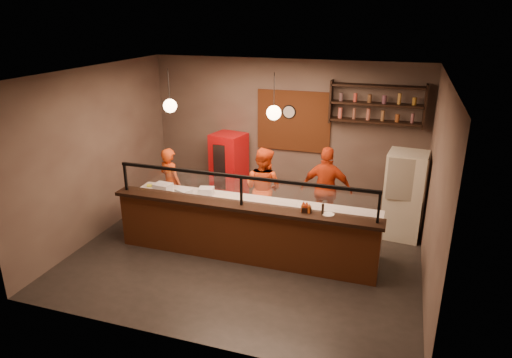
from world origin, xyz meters
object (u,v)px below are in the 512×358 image
(condiment_caddy, at_px, (306,209))
(pepper_mill, at_px, (323,209))
(wall_clock, at_px, (289,112))
(pizza_dough, at_px, (227,199))
(red_cooler, at_px, (229,168))
(cook_mid, at_px, (263,188))
(cook_left, at_px, (171,183))
(fridge, at_px, (404,195))
(cook_right, at_px, (326,189))

(condiment_caddy, xyz_separation_m, pepper_mill, (0.27, -0.02, 0.05))
(pepper_mill, bearing_deg, condiment_caddy, 175.44)
(wall_clock, bearing_deg, pizza_dough, -104.08)
(pepper_mill, bearing_deg, red_cooler, 136.60)
(cook_mid, height_order, condiment_caddy, cook_mid)
(cook_left, height_order, condiment_caddy, cook_left)
(wall_clock, distance_m, fridge, 2.94)
(fridge, height_order, condiment_caddy, fridge)
(cook_left, distance_m, red_cooler, 1.46)
(red_cooler, bearing_deg, pizza_dough, -57.70)
(fridge, bearing_deg, pepper_mill, -118.54)
(cook_left, bearing_deg, fridge, -150.34)
(fridge, bearing_deg, wall_clock, 165.88)
(fridge, distance_m, condiment_caddy, 2.36)
(wall_clock, relative_size, fridge, 0.18)
(cook_right, relative_size, red_cooler, 1.07)
(cook_left, xyz_separation_m, pizza_dough, (1.55, -0.75, 0.15))
(pepper_mill, bearing_deg, cook_mid, 136.15)
(wall_clock, height_order, fridge, wall_clock)
(wall_clock, xyz_separation_m, fridge, (2.50, -0.90, -1.26))
(cook_left, bearing_deg, wall_clock, -122.25)
(cook_left, relative_size, pepper_mill, 8.33)
(pizza_dough, xyz_separation_m, condiment_caddy, (1.56, -0.43, 0.20))
(wall_clock, distance_m, cook_left, 2.93)
(red_cooler, xyz_separation_m, pizza_dough, (0.72, -1.95, 0.11))
(red_cooler, bearing_deg, cook_left, -112.39)
(cook_right, height_order, red_cooler, cook_right)
(cook_right, xyz_separation_m, condiment_caddy, (-0.06, -1.62, 0.25))
(wall_clock, bearing_deg, cook_left, -144.36)
(wall_clock, distance_m, pizza_dough, 2.62)
(cook_left, distance_m, pepper_mill, 3.61)
(cook_mid, bearing_deg, cook_left, 21.21)
(cook_mid, distance_m, cook_right, 1.24)
(cook_mid, xyz_separation_m, pepper_mill, (1.42, -1.36, 0.32))
(cook_right, bearing_deg, pizza_dough, 35.92)
(wall_clock, relative_size, cook_right, 0.18)
(cook_left, xyz_separation_m, cook_mid, (1.96, 0.16, 0.07))
(fridge, distance_m, pizza_dough, 3.36)
(fridge, xyz_separation_m, pizza_dough, (-3.07, -1.36, 0.06))
(cook_left, height_order, red_cooler, red_cooler)
(cook_right, height_order, condiment_caddy, cook_right)
(wall_clock, height_order, cook_right, wall_clock)
(wall_clock, bearing_deg, condiment_caddy, -69.82)
(cook_left, relative_size, cook_right, 0.89)
(cook_left, xyz_separation_m, cook_right, (3.17, 0.44, 0.09))
(wall_clock, xyz_separation_m, condiment_caddy, (0.99, -2.70, -1.00))
(cook_left, relative_size, condiment_caddy, 9.56)
(cook_left, bearing_deg, pizza_dough, 176.30)
(condiment_caddy, bearing_deg, cook_mid, 130.52)
(condiment_caddy, bearing_deg, pizza_dough, 164.47)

